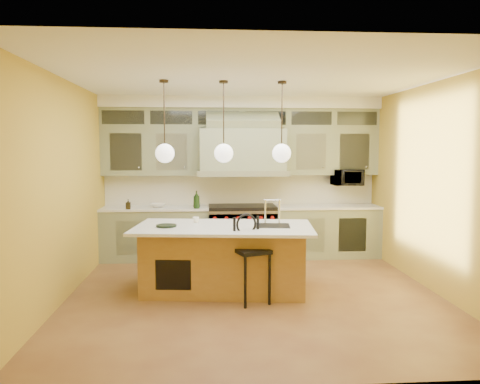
{
  "coord_description": "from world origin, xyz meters",
  "views": [
    {
      "loc": [
        -0.63,
        -6.2,
        1.99
      ],
      "look_at": [
        -0.14,
        0.7,
        1.34
      ],
      "focal_mm": 35.0,
      "sensor_mm": 36.0,
      "label": 1
    }
  ],
  "objects": [
    {
      "name": "wall_right",
      "position": [
        2.5,
        0.0,
        1.45
      ],
      "size": [
        0.0,
        5.0,
        5.0
      ],
      "primitive_type": "plane",
      "rotation": [
        1.57,
        0.0,
        -1.57
      ],
      "color": "gold",
      "rests_on": "ground"
    },
    {
      "name": "range",
      "position": [
        0.0,
        2.14,
        0.49
      ],
      "size": [
        1.2,
        0.74,
        0.96
      ],
      "color": "silver",
      "rests_on": "floor"
    },
    {
      "name": "ceiling",
      "position": [
        0.0,
        0.0,
        2.9
      ],
      "size": [
        5.0,
        5.0,
        0.0
      ],
      "primitive_type": "plane",
      "rotation": [
        3.14,
        0.0,
        0.0
      ],
      "color": "white",
      "rests_on": "wall_back"
    },
    {
      "name": "kitchen_island",
      "position": [
        -0.39,
        0.22,
        0.47
      ],
      "size": [
        2.56,
        1.56,
        1.35
      ],
      "rotation": [
        0.0,
        0.0,
        -0.11
      ],
      "color": "olive",
      "rests_on": "floor"
    },
    {
      "name": "wall_front",
      "position": [
        0.0,
        -2.5,
        1.45
      ],
      "size": [
        5.0,
        0.0,
        5.0
      ],
      "primitive_type": "plane",
      "rotation": [
        -1.57,
        0.0,
        0.0
      ],
      "color": "gold",
      "rests_on": "ground"
    },
    {
      "name": "counter_stool",
      "position": [
        -0.07,
        -0.31,
        0.65
      ],
      "size": [
        0.51,
        0.51,
        1.14
      ],
      "rotation": [
        0.0,
        0.0,
        0.35
      ],
      "color": "black",
      "rests_on": "floor"
    },
    {
      "name": "cup",
      "position": [
        -0.79,
        0.47,
        0.96
      ],
      "size": [
        0.1,
        0.1,
        0.09
      ],
      "primitive_type": "imported",
      "rotation": [
        0.0,
        0.0,
        -0.1
      ],
      "color": "white",
      "rests_on": "kitchen_island"
    },
    {
      "name": "oil_bottle_a",
      "position": [
        -0.81,
        1.92,
        1.1
      ],
      "size": [
        0.13,
        0.13,
        0.31
      ],
      "primitive_type": "imported",
      "rotation": [
        0.0,
        0.0,
        -0.06
      ],
      "color": "black",
      "rests_on": "back_cabinetry"
    },
    {
      "name": "fruit_bowl",
      "position": [
        -1.5,
        2.15,
        0.97
      ],
      "size": [
        0.28,
        0.28,
        0.07
      ],
      "primitive_type": "imported",
      "rotation": [
        0.0,
        0.0,
        -0.02
      ],
      "color": "silver",
      "rests_on": "back_cabinetry"
    },
    {
      "name": "wall_back",
      "position": [
        0.0,
        2.5,
        1.45
      ],
      "size": [
        5.0,
        0.0,
        5.0
      ],
      "primitive_type": "plane",
      "rotation": [
        1.57,
        0.0,
        0.0
      ],
      "color": "gold",
      "rests_on": "ground"
    },
    {
      "name": "floor",
      "position": [
        0.0,
        0.0,
        0.0
      ],
      "size": [
        5.0,
        5.0,
        0.0
      ],
      "primitive_type": "plane",
      "color": "brown",
      "rests_on": "ground"
    },
    {
      "name": "pendant_center",
      "position": [
        -0.4,
        0.22,
        1.95
      ],
      "size": [
        0.26,
        0.26,
        1.11
      ],
      "color": "#2D2319",
      "rests_on": "ceiling"
    },
    {
      "name": "microwave",
      "position": [
        1.95,
        2.25,
        1.45
      ],
      "size": [
        0.54,
        0.37,
        0.3
      ],
      "primitive_type": "imported",
      "color": "black",
      "rests_on": "back_cabinetry"
    },
    {
      "name": "back_cabinetry",
      "position": [
        0.0,
        2.23,
        1.43
      ],
      "size": [
        5.0,
        0.77,
        2.9
      ],
      "color": "gray",
      "rests_on": "floor"
    },
    {
      "name": "pendant_left",
      "position": [
        -1.2,
        0.22,
        1.95
      ],
      "size": [
        0.26,
        0.26,
        1.11
      ],
      "color": "#2D2319",
      "rests_on": "ceiling"
    },
    {
      "name": "wall_left",
      "position": [
        -2.5,
        0.0,
        1.45
      ],
      "size": [
        0.0,
        5.0,
        5.0
      ],
      "primitive_type": "plane",
      "rotation": [
        1.57,
        0.0,
        1.57
      ],
      "color": "gold",
      "rests_on": "ground"
    },
    {
      "name": "pendant_right",
      "position": [
        0.4,
        0.22,
        1.95
      ],
      "size": [
        0.26,
        0.26,
        1.11
      ],
      "color": "#2D2319",
      "rests_on": "ceiling"
    },
    {
      "name": "oil_bottle_b",
      "position": [
        -1.99,
        1.92,
        1.03
      ],
      "size": [
        0.08,
        0.08,
        0.17
      ],
      "primitive_type": "imported",
      "rotation": [
        0.0,
        0.0,
        -0.02
      ],
      "color": "black",
      "rests_on": "back_cabinetry"
    }
  ]
}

